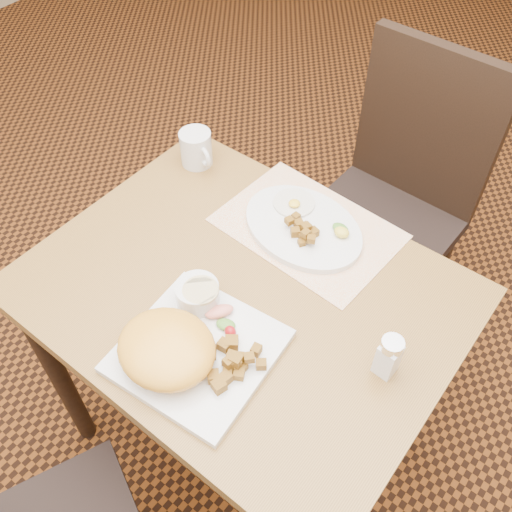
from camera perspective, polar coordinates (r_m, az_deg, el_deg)
The scene contains 15 objects.
ground at distance 1.88m, azimuth -0.95°, elevation -17.34°, with size 8.00×8.00×0.00m, color black.
table at distance 1.31m, azimuth -1.31°, elevation -6.16°, with size 0.90×0.70×0.75m.
chair_far at distance 1.78m, azimuth 13.82°, elevation 6.09°, with size 0.43×0.44×0.97m.
placemat at distance 1.34m, azimuth 5.19°, elevation 2.81°, with size 0.40×0.28×0.00m, color white.
plate_square at distance 1.13m, azimuth -5.81°, elevation -9.43°, with size 0.28×0.28×0.02m, color silver.
plate_oval at distance 1.33m, azimuth 4.72°, elevation 2.91°, with size 0.30×0.23×0.02m, color silver, non-canonical shape.
hollandaise_mound at distance 1.09m, azimuth -8.98°, elevation -9.10°, with size 0.20×0.17×0.07m.
ramekin at distance 1.17m, azimuth -5.85°, elevation -3.77°, with size 0.09×0.09×0.05m.
garnish_sq at distance 1.15m, azimuth -3.30°, elevation -6.29°, with size 0.09×0.07×0.03m.
fried_egg at distance 1.37m, azimuth 3.83°, elevation 5.32°, with size 0.10×0.10×0.02m.
garnish_ov at distance 1.31m, azimuth 8.51°, elevation 2.52°, with size 0.05×0.04×0.02m.
salt_shaker at distance 1.10m, azimuth 13.13°, elevation -9.70°, with size 0.04×0.04×0.10m.
coffee_mug at distance 1.49m, azimuth -5.97°, elevation 10.64°, with size 0.11×0.08×0.09m.
home_fries_sq at distance 1.09m, azimuth -2.39°, elevation -10.57°, with size 0.11×0.13×0.04m.
home_fries_ov at distance 1.29m, azimuth 4.79°, elevation 2.62°, with size 0.10×0.08×0.03m.
Camera 1 is at (0.48, -0.57, 1.72)m, focal length 40.00 mm.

